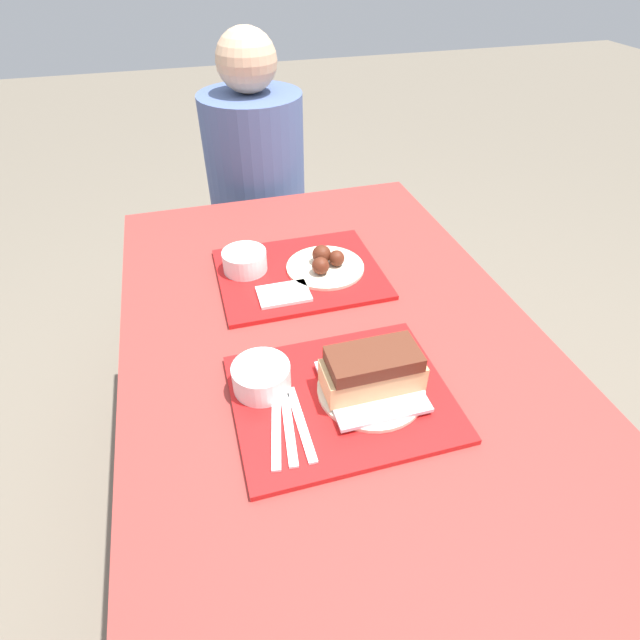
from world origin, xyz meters
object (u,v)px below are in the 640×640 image
(tray_far, at_px, (300,274))
(brisket_sandwich_plate, at_px, (372,375))
(person_seated_across, at_px, (255,164))
(bowl_coleslaw_far, at_px, (245,260))
(tray_near, at_px, (341,397))
(wings_plate_far, at_px, (325,263))
(bowl_coleslaw_near, at_px, (261,376))

(tray_far, xyz_separation_m, brisket_sandwich_plate, (0.03, -0.42, 0.05))
(person_seated_across, bearing_deg, tray_far, -90.69)
(bowl_coleslaw_far, bearing_deg, tray_near, -77.42)
(tray_far, height_order, brisket_sandwich_plate, brisket_sandwich_plate)
(tray_near, distance_m, wings_plate_far, 0.43)
(bowl_coleslaw_near, relative_size, brisket_sandwich_plate, 0.54)
(bowl_coleslaw_near, height_order, brisket_sandwich_plate, brisket_sandwich_plate)
(bowl_coleslaw_near, bearing_deg, person_seated_across, 80.67)
(bowl_coleslaw_near, relative_size, person_seated_across, 0.15)
(tray_near, bearing_deg, bowl_coleslaw_far, 102.58)
(tray_far, height_order, person_seated_across, person_seated_across)
(bowl_coleslaw_near, xyz_separation_m, bowl_coleslaw_far, (0.03, 0.40, 0.00))
(bowl_coleslaw_far, distance_m, wings_plate_far, 0.20)
(tray_near, xyz_separation_m, brisket_sandwich_plate, (0.06, -0.00, 0.05))
(bowl_coleslaw_near, bearing_deg, tray_far, 65.75)
(tray_far, bearing_deg, person_seated_across, 89.31)
(brisket_sandwich_plate, bearing_deg, wings_plate_far, 85.58)
(tray_far, relative_size, wings_plate_far, 2.04)
(tray_near, relative_size, bowl_coleslaw_far, 3.65)
(wings_plate_far, xyz_separation_m, person_seated_across, (-0.06, 0.68, -0.00))
(wings_plate_far, relative_size, person_seated_across, 0.27)
(tray_near, xyz_separation_m, wings_plate_far, (0.09, 0.42, 0.02))
(bowl_coleslaw_far, xyz_separation_m, wings_plate_far, (0.19, -0.05, -0.01))
(wings_plate_far, bearing_deg, brisket_sandwich_plate, -94.42)
(tray_near, height_order, person_seated_across, person_seated_across)
(tray_near, xyz_separation_m, person_seated_across, (0.03, 1.09, 0.02))
(wings_plate_far, height_order, person_seated_across, person_seated_across)
(tray_near, height_order, bowl_coleslaw_near, bowl_coleslaw_near)
(person_seated_across, bearing_deg, wings_plate_far, -85.22)
(bowl_coleslaw_far, bearing_deg, wings_plate_far, -14.75)
(tray_far, xyz_separation_m, bowl_coleslaw_far, (-0.13, 0.05, 0.04))
(tray_near, distance_m, person_seated_across, 1.09)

